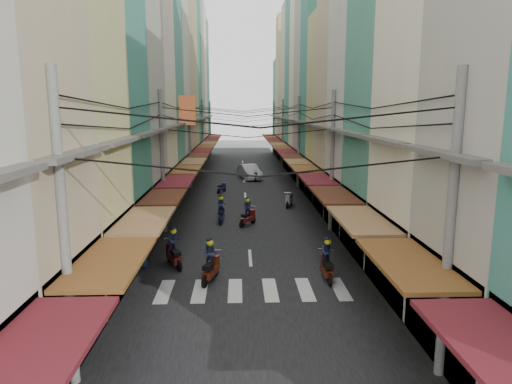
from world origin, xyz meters
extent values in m
plane|color=slate|center=(0.00, 0.00, 0.00)|extent=(160.00, 160.00, 0.00)
cube|color=black|center=(0.00, 20.00, 0.01)|extent=(10.00, 80.00, 0.02)
cube|color=slate|center=(-6.50, 20.00, 0.03)|extent=(3.00, 80.00, 0.06)
cube|color=slate|center=(6.50, 20.00, 0.03)|extent=(3.00, 80.00, 0.06)
cube|color=silver|center=(-3.50, -6.00, 0.03)|extent=(0.55, 2.40, 0.01)
cube|color=silver|center=(-2.10, -6.00, 0.03)|extent=(0.55, 2.40, 0.01)
cube|color=silver|center=(-0.70, -6.00, 0.03)|extent=(0.55, 2.40, 0.01)
cube|color=silver|center=(0.70, -6.00, 0.03)|extent=(0.55, 2.40, 0.01)
cube|color=silver|center=(2.10, -6.00, 0.03)|extent=(0.55, 2.40, 0.01)
cube|color=silver|center=(3.50, -6.00, 0.03)|extent=(0.55, 2.40, 0.01)
cube|color=maroon|center=(-4.10, -15.67, 3.00)|extent=(1.80, 4.29, 0.12)
cube|color=black|center=(-5.60, -10.98, 1.60)|extent=(1.20, 4.53, 3.20)
cube|color=brown|center=(-4.10, -10.98, 3.00)|extent=(1.80, 4.34, 0.12)
cube|color=#595651|center=(-4.75, -10.98, 6.00)|extent=(0.50, 4.24, 0.15)
cube|color=tan|center=(-8.00, -6.27, 7.90)|extent=(6.00, 4.70, 15.81)
cube|color=black|center=(-5.60, -6.27, 1.60)|extent=(1.20, 4.52, 3.20)
cube|color=olive|center=(-4.10, -6.27, 3.00)|extent=(1.80, 4.33, 0.12)
cube|color=#595651|center=(-4.75, -6.27, 6.00)|extent=(0.50, 4.23, 0.15)
cube|color=teal|center=(-8.00, -1.76, 9.62)|extent=(6.00, 4.30, 19.25)
cube|color=black|center=(-5.60, -1.76, 1.60)|extent=(1.20, 4.13, 3.20)
cube|color=#522617|center=(-4.10, -1.76, 3.00)|extent=(1.80, 3.96, 0.12)
cube|color=#595651|center=(-4.75, -1.76, 6.00)|extent=(0.50, 3.87, 0.15)
cube|color=#ACAA9D|center=(-8.00, 2.96, 10.47)|extent=(6.00, 5.14, 20.93)
cube|color=black|center=(-5.60, 2.96, 1.60)|extent=(1.20, 4.94, 3.20)
cube|color=maroon|center=(-4.10, 2.96, 3.00)|extent=(1.80, 4.73, 0.12)
cube|color=#595651|center=(-4.75, 2.96, 6.00)|extent=(0.50, 4.63, 0.15)
cube|color=#EFE5CA|center=(-8.00, 8.00, 8.72)|extent=(6.00, 4.95, 17.43)
cube|color=black|center=(-5.60, 8.00, 1.60)|extent=(1.20, 4.75, 3.20)
cube|color=brown|center=(-4.10, 8.00, 3.00)|extent=(1.80, 4.56, 0.12)
cube|color=#595651|center=(-4.75, 8.00, 6.00)|extent=(0.50, 4.46, 0.15)
cube|color=#4C9380|center=(-8.00, 12.98, 8.16)|extent=(6.00, 4.99, 16.32)
cube|color=black|center=(-5.60, 12.98, 1.60)|extent=(1.20, 4.80, 3.20)
cube|color=olive|center=(-4.10, 12.98, 3.00)|extent=(1.80, 4.60, 0.12)
cube|color=#595651|center=(-4.75, 12.98, 6.00)|extent=(0.50, 4.50, 0.15)
cube|color=beige|center=(-8.00, 17.80, 11.44)|extent=(6.00, 4.65, 22.87)
cube|color=black|center=(-5.60, 17.80, 1.60)|extent=(1.20, 4.46, 3.20)
cube|color=#522617|center=(-4.10, 17.80, 3.00)|extent=(1.80, 4.27, 0.12)
cube|color=#595651|center=(-4.75, 17.80, 6.00)|extent=(0.50, 4.18, 0.15)
cube|color=tan|center=(-8.00, 22.57, 10.29)|extent=(6.00, 4.89, 20.58)
cube|color=black|center=(-5.60, 22.57, 1.60)|extent=(1.20, 4.70, 3.20)
cube|color=maroon|center=(-4.10, 22.57, 3.00)|extent=(1.80, 4.50, 0.12)
cube|color=#595651|center=(-4.75, 22.57, 6.00)|extent=(0.50, 4.40, 0.15)
cube|color=tan|center=(-8.00, 27.27, 9.22)|extent=(6.00, 4.52, 18.44)
cube|color=black|center=(-5.60, 27.27, 1.60)|extent=(1.20, 4.34, 3.20)
cube|color=brown|center=(-4.10, 27.27, 3.00)|extent=(1.80, 4.16, 0.12)
cube|color=#595651|center=(-4.75, 27.27, 6.00)|extent=(0.50, 4.07, 0.15)
cube|color=teal|center=(-8.00, 32.13, 10.31)|extent=(6.00, 5.20, 20.63)
cube|color=black|center=(-5.60, 32.13, 1.60)|extent=(1.20, 4.99, 3.20)
cube|color=olive|center=(-4.10, 32.13, 3.00)|extent=(1.80, 4.78, 0.12)
cube|color=#595651|center=(-4.75, 32.13, 6.00)|extent=(0.50, 4.68, 0.15)
cube|color=#ACAA9D|center=(-8.00, 37.20, 11.85)|extent=(6.00, 4.94, 23.70)
cube|color=black|center=(-5.60, 37.20, 1.60)|extent=(1.20, 4.74, 3.20)
cube|color=#522617|center=(-4.10, 37.20, 3.00)|extent=(1.80, 4.55, 0.12)
cube|color=#595651|center=(-4.75, 37.20, 6.00)|extent=(0.50, 4.45, 0.15)
cube|color=#EFE5CA|center=(-8.00, 42.14, 10.56)|extent=(6.00, 4.96, 21.12)
cube|color=black|center=(-5.60, 42.14, 1.60)|extent=(1.20, 4.76, 3.20)
cube|color=maroon|center=(-4.10, 42.14, 3.00)|extent=(1.80, 4.56, 0.12)
cube|color=#595651|center=(-4.75, 42.14, 6.00)|extent=(0.50, 4.46, 0.15)
cube|color=#4C9380|center=(-8.00, 47.14, 9.95)|extent=(6.00, 5.04, 19.90)
cube|color=black|center=(-5.60, 47.14, 1.60)|extent=(1.20, 4.84, 3.20)
cube|color=brown|center=(-4.10, 47.14, 3.00)|extent=(1.80, 4.64, 0.12)
cube|color=#595651|center=(-4.75, 47.14, 6.00)|extent=(0.50, 4.54, 0.15)
cube|color=#582714|center=(-4.40, 12.00, 7.00)|extent=(1.20, 0.40, 2.20)
cube|color=maroon|center=(4.10, -15.88, 3.00)|extent=(1.80, 3.90, 0.12)
cube|color=black|center=(5.60, -11.40, 1.60)|extent=(1.20, 4.54, 3.20)
cube|color=brown|center=(4.10, -11.40, 3.00)|extent=(1.80, 4.35, 0.12)
cube|color=#595651|center=(4.75, -11.40, 6.00)|extent=(0.50, 4.25, 0.15)
cube|color=black|center=(5.60, -6.55, 1.60)|extent=(1.20, 4.78, 3.20)
cube|color=olive|center=(4.10, -6.55, 3.00)|extent=(1.80, 4.58, 0.12)
cube|color=#595651|center=(4.75, -6.55, 6.00)|extent=(0.50, 4.48, 0.15)
cube|color=#4C9380|center=(8.00, -1.55, 7.54)|extent=(6.00, 5.03, 15.08)
cube|color=black|center=(5.60, -1.55, 1.60)|extent=(1.20, 4.83, 3.20)
cube|color=#522617|center=(4.10, -1.55, 3.00)|extent=(1.80, 4.63, 0.12)
cube|color=#595651|center=(4.75, -1.55, 6.00)|extent=(0.50, 4.53, 0.15)
cube|color=beige|center=(8.00, 3.36, 10.83)|extent=(6.00, 4.79, 21.66)
cube|color=black|center=(5.60, 3.36, 1.60)|extent=(1.20, 4.60, 3.20)
cube|color=maroon|center=(4.10, 3.36, 3.00)|extent=(1.80, 4.41, 0.12)
cube|color=#595651|center=(4.75, 3.36, 6.00)|extent=(0.50, 4.31, 0.15)
cube|color=tan|center=(8.00, 8.02, 10.37)|extent=(6.00, 4.52, 20.74)
cube|color=black|center=(5.60, 8.02, 1.60)|extent=(1.20, 4.34, 3.20)
cube|color=brown|center=(4.10, 8.02, 3.00)|extent=(1.80, 4.16, 0.12)
cube|color=#595651|center=(4.75, 8.02, 6.00)|extent=(0.50, 4.07, 0.15)
cube|color=tan|center=(8.00, 12.34, 7.06)|extent=(6.00, 4.12, 14.13)
cube|color=black|center=(5.60, 12.34, 1.60)|extent=(1.20, 3.96, 3.20)
cube|color=olive|center=(4.10, 12.34, 3.00)|extent=(1.80, 3.79, 0.12)
cube|color=#595651|center=(4.75, 12.34, 6.00)|extent=(0.50, 3.71, 0.15)
cube|color=teal|center=(8.00, 16.61, 8.84)|extent=(6.00, 4.40, 17.68)
cube|color=black|center=(5.60, 16.61, 1.60)|extent=(1.20, 4.23, 3.20)
cube|color=#522617|center=(4.10, 16.61, 3.00)|extent=(1.80, 4.05, 0.12)
cube|color=#595651|center=(4.75, 16.61, 6.00)|extent=(0.50, 3.96, 0.15)
cube|color=#ACAA9D|center=(8.00, 21.13, 11.30)|extent=(6.00, 4.64, 22.59)
cube|color=black|center=(5.60, 21.13, 1.60)|extent=(1.20, 4.45, 3.20)
cube|color=maroon|center=(4.10, 21.13, 3.00)|extent=(1.80, 4.26, 0.12)
cube|color=#595651|center=(4.75, 21.13, 6.00)|extent=(0.50, 4.17, 0.15)
cube|color=#EFE5CA|center=(8.00, 25.45, 10.63)|extent=(6.00, 4.00, 21.25)
cube|color=black|center=(5.60, 25.45, 1.60)|extent=(1.20, 3.84, 3.20)
cube|color=brown|center=(4.10, 25.45, 3.00)|extent=(1.80, 3.68, 0.12)
cube|color=#595651|center=(4.75, 25.45, 6.00)|extent=(0.50, 3.60, 0.15)
cube|color=#4C9380|center=(8.00, 29.95, 11.16)|extent=(6.00, 5.01, 22.33)
cube|color=black|center=(5.60, 29.95, 1.60)|extent=(1.20, 4.81, 3.20)
cube|color=olive|center=(4.10, 29.95, 3.00)|extent=(1.80, 4.61, 0.12)
cube|color=#595651|center=(4.75, 29.95, 6.00)|extent=(0.50, 4.51, 0.15)
cube|color=beige|center=(8.00, 34.96, 9.86)|extent=(6.00, 5.00, 19.71)
cube|color=black|center=(5.60, 34.96, 1.60)|extent=(1.20, 4.80, 3.20)
cube|color=#522617|center=(4.10, 34.96, 3.00)|extent=(1.80, 4.60, 0.12)
cube|color=#595651|center=(4.75, 34.96, 6.00)|extent=(0.50, 4.50, 0.15)
cube|color=tan|center=(8.00, 39.61, 8.43)|extent=(6.00, 4.32, 16.86)
cube|color=black|center=(5.60, 39.61, 1.60)|extent=(1.20, 4.15, 3.20)
cube|color=maroon|center=(4.10, 39.61, 3.00)|extent=(1.80, 3.97, 0.12)
cube|color=#595651|center=(4.75, 39.61, 6.00)|extent=(0.50, 3.89, 0.15)
cube|color=tan|center=(8.00, 43.94, 9.98)|extent=(6.00, 4.33, 19.96)
cube|color=black|center=(5.60, 43.94, 1.60)|extent=(1.20, 4.16, 3.20)
cube|color=brown|center=(4.10, 43.94, 3.00)|extent=(1.80, 3.99, 0.12)
cube|color=#595651|center=(4.75, 43.94, 6.00)|extent=(0.50, 3.90, 0.15)
cube|color=teal|center=(8.00, 48.54, 7.17)|extent=(6.00, 4.88, 14.34)
cube|color=black|center=(5.60, 48.54, 1.60)|extent=(1.20, 4.68, 3.20)
cube|color=olive|center=(4.10, 48.54, 3.00)|extent=(1.80, 4.49, 0.12)
cube|color=#595651|center=(4.75, 48.54, 6.00)|extent=(0.50, 4.39, 0.15)
cylinder|color=gray|center=(-4.90, -12.00, 4.10)|extent=(0.26, 0.26, 8.20)
cylinder|color=gray|center=(4.90, -12.00, 4.10)|extent=(0.26, 0.26, 8.20)
cylinder|color=gray|center=(-4.90, 3.00, 4.10)|extent=(0.26, 0.26, 8.20)
cylinder|color=gray|center=(4.90, 3.00, 4.10)|extent=(0.26, 0.26, 8.20)
cylinder|color=gray|center=(-4.90, 18.00, 4.10)|extent=(0.26, 0.26, 8.20)
cylinder|color=gray|center=(4.90, 18.00, 4.10)|extent=(0.26, 0.26, 8.20)
cylinder|color=gray|center=(-4.90, 33.00, 4.10)|extent=(0.26, 0.26, 8.20)
cylinder|color=gray|center=(4.90, 33.00, 4.10)|extent=(0.26, 0.26, 8.20)
cylinder|color=gray|center=(-4.90, 48.00, 4.10)|extent=(0.26, 0.26, 8.20)
cylinder|color=gray|center=(4.90, 48.00, 4.10)|extent=(0.26, 0.26, 8.20)
imported|color=silver|center=(0.57, 22.98, 0.00)|extent=(5.62, 3.35, 1.86)
imported|color=black|center=(6.89, -3.00, 0.00)|extent=(1.52, 0.74, 1.00)
cylinder|color=black|center=(-3.50, -2.44, 0.27)|extent=(0.10, 0.54, 0.54)
cylinder|color=black|center=(-3.50, -3.80, 0.27)|extent=(0.10, 0.54, 0.54)
cube|color=maroon|center=(-3.50, -3.12, 0.44)|extent=(0.36, 1.20, 0.29)
cube|color=black|center=(-3.50, -3.38, 0.75)|extent=(0.33, 0.58, 0.19)
cube|color=maroon|center=(-3.50, -2.54, 0.68)|extent=(0.31, 0.29, 0.58)
imported|color=#20294C|center=(-3.50, -3.12, 0.58)|extent=(0.55, 0.39, 1.39)
sphere|color=yellow|center=(-3.50, -3.12, 1.62)|extent=(0.29, 0.29, 0.29)
cylinder|color=black|center=(3.16, -4.32, 0.27)|extent=(0.10, 0.54, 0.54)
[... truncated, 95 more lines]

